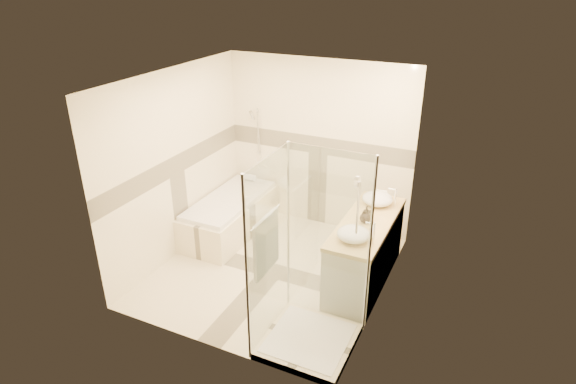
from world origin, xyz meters
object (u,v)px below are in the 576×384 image
at_px(bathtub, 230,214).
at_px(vessel_sink_near, 377,199).
at_px(amenity_bottle_b, 365,216).
at_px(vessel_sink_far, 353,234).
at_px(shower_enclosure, 302,298).
at_px(amenity_bottle_a, 366,214).
at_px(vanity, 365,251).

distance_m(bathtub, vessel_sink_near, 2.22).
bearing_deg(amenity_bottle_b, vessel_sink_far, -90.00).
bearing_deg(amenity_bottle_b, shower_enclosure, -102.55).
height_order(shower_enclosure, amenity_bottle_b, shower_enclosure).
height_order(vessel_sink_near, amenity_bottle_b, amenity_bottle_b).
xyz_separation_m(vessel_sink_far, amenity_bottle_a, (0.00, 0.49, 0.02)).
relative_size(shower_enclosure, amenity_bottle_a, 11.01).
height_order(bathtub, vessel_sink_far, vessel_sink_far).
bearing_deg(amenity_bottle_a, vessel_sink_far, -90.00).
xyz_separation_m(vessel_sink_near, vessel_sink_far, (0.00, -0.98, -0.00)).
distance_m(shower_enclosure, vessel_sink_far, 0.93).
height_order(vanity, amenity_bottle_b, amenity_bottle_b).
distance_m(bathtub, shower_enclosure, 2.47).
xyz_separation_m(vanity, amenity_bottle_b, (-0.02, -0.05, 0.51)).
bearing_deg(shower_enclosure, bathtub, 138.90).
bearing_deg(vessel_sink_near, vanity, -87.65).
height_order(bathtub, amenity_bottle_a, amenity_bottle_a).
distance_m(shower_enclosure, amenity_bottle_b, 1.33).
bearing_deg(vanity, bathtub, 170.75).
bearing_deg(vessel_sink_far, shower_enclosure, -109.26).
bearing_deg(bathtub, vessel_sink_far, -21.52).
bearing_deg(vanity, amenity_bottle_b, -113.84).
distance_m(vessel_sink_far, amenity_bottle_a, 0.49).
relative_size(shower_enclosure, vessel_sink_far, 5.54).
distance_m(vessel_sink_near, vessel_sink_far, 0.98).
height_order(bathtub, amenity_bottle_b, amenity_bottle_b).
distance_m(vanity, vessel_sink_near, 0.70).
bearing_deg(bathtub, vessel_sink_near, 3.69).
distance_m(vanity, amenity_bottle_a, 0.52).
height_order(shower_enclosure, vessel_sink_near, shower_enclosure).
distance_m(vessel_sink_far, amenity_bottle_b, 0.44).
bearing_deg(bathtub, amenity_bottle_a, -9.22).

